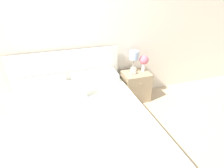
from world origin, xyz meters
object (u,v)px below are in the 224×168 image
at_px(nightstand, 135,86).
at_px(flower_vase, 144,61).
at_px(table_lamp, 134,57).
at_px(bed, 79,128).
at_px(alarm_clock, 134,72).

height_order(nightstand, flower_vase, flower_vase).
height_order(nightstand, table_lamp, table_lamp).
distance_m(table_lamp, flower_vase, 0.21).
relative_size(table_lamp, flower_vase, 1.29).
relative_size(bed, flower_vase, 7.18).
distance_m(nightstand, alarm_clock, 0.33).
bearing_deg(nightstand, flower_vase, 14.80).
bearing_deg(table_lamp, flower_vase, -15.33).
xyz_separation_m(bed, flower_vase, (1.36, 0.84, 0.47)).
relative_size(bed, alarm_clock, 24.24).
relative_size(nightstand, flower_vase, 1.86).
bearing_deg(flower_vase, alarm_clock, -163.55).
height_order(bed, alarm_clock, bed).
distance_m(bed, nightstand, 1.45).
xyz_separation_m(table_lamp, flower_vase, (0.18, -0.05, -0.07)).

